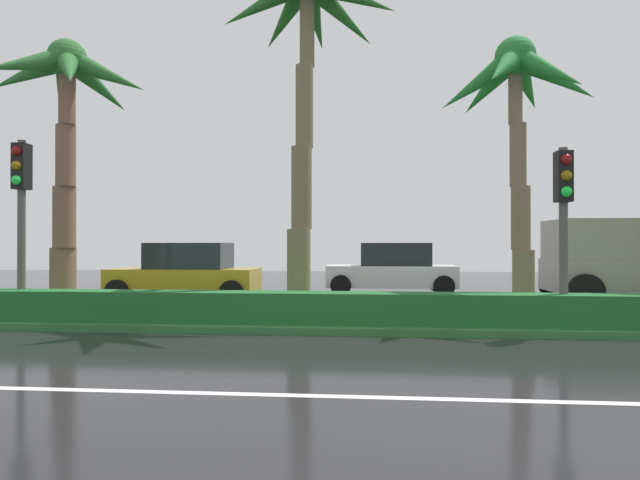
# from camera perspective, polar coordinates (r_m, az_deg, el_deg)

# --- Properties ---
(ground_plane) EXTENTS (90.00, 42.00, 0.10)m
(ground_plane) POSITION_cam_1_polar(r_m,az_deg,el_deg) (13.32, 8.97, -7.91)
(ground_plane) COLOR black
(near_lane_divider_stripe) EXTENTS (81.00, 0.14, 0.01)m
(near_lane_divider_stripe) POSITION_cam_1_polar(r_m,az_deg,el_deg) (6.46, 13.17, -15.58)
(near_lane_divider_stripe) COLOR white
(near_lane_divider_stripe) RESTS_ON ground_plane
(median_strip) EXTENTS (85.50, 4.00, 0.15)m
(median_strip) POSITION_cam_1_polar(r_m,az_deg,el_deg) (12.31, 9.27, -7.94)
(median_strip) COLOR #2D6B33
(median_strip) RESTS_ON ground_plane
(median_hedge) EXTENTS (76.50, 0.70, 0.60)m
(median_hedge) POSITION_cam_1_polar(r_m,az_deg,el_deg) (10.88, 9.79, -6.96)
(median_hedge) COLOR #1E6028
(median_hedge) RESTS_ON median_strip
(palm_tree_mid_left) EXTENTS (3.90, 3.60, 6.35)m
(palm_tree_mid_left) POSITION_cam_1_polar(r_m,az_deg,el_deg) (14.74, -24.59, 12.36)
(palm_tree_mid_left) COLOR brown
(palm_tree_mid_left) RESTS_ON median_strip
(palm_tree_centre_left) EXTENTS (4.26, 4.25, 8.03)m
(palm_tree_centre_left) POSITION_cam_1_polar(r_m,az_deg,el_deg) (13.60, -1.27, 20.55)
(palm_tree_centre_left) COLOR #706446
(palm_tree_centre_left) RESTS_ON median_strip
(palm_tree_centre) EXTENTS (3.63, 3.52, 6.20)m
(palm_tree_centre) POSITION_cam_1_polar(r_m,az_deg,el_deg) (13.62, 19.47, 13.62)
(palm_tree_centre) COLOR #77614A
(palm_tree_centre) RESTS_ON median_strip
(traffic_signal_median_left) EXTENTS (0.28, 0.43, 3.71)m
(traffic_signal_median_left) POSITION_cam_1_polar(r_m,az_deg,el_deg) (13.21, -28.28, 4.05)
(traffic_signal_median_left) COLOR #4C4C47
(traffic_signal_median_left) RESTS_ON median_strip
(traffic_signal_median_right) EXTENTS (0.28, 0.43, 3.36)m
(traffic_signal_median_right) POSITION_cam_1_polar(r_m,az_deg,el_deg) (11.46, 23.68, 3.50)
(traffic_signal_median_right) COLOR #4C4C47
(traffic_signal_median_right) RESTS_ON median_strip
(car_in_traffic_leading) EXTENTS (4.30, 2.02, 1.72)m
(car_in_traffic_leading) POSITION_cam_1_polar(r_m,az_deg,el_deg) (16.99, -13.54, -3.30)
(car_in_traffic_leading) COLOR #B28C1E
(car_in_traffic_leading) RESTS_ON ground_plane
(car_in_traffic_second) EXTENTS (4.30, 2.02, 1.72)m
(car_in_traffic_second) POSITION_cam_1_polar(r_m,az_deg,el_deg) (19.00, 7.42, -3.00)
(car_in_traffic_second) COLOR white
(car_in_traffic_second) RESTS_ON ground_plane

